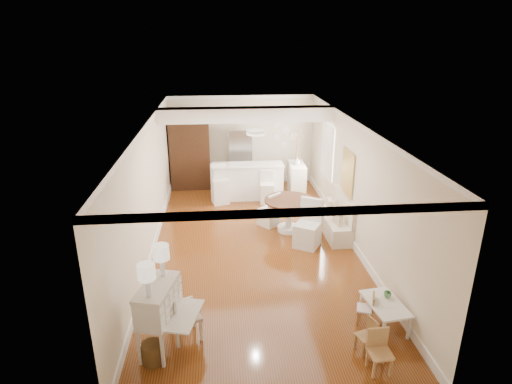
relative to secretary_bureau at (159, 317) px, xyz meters
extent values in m
plane|color=brown|center=(1.70, 3.18, -0.56)|extent=(9.00, 9.00, 0.00)
cube|color=white|center=(1.70, 3.18, 2.24)|extent=(4.50, 9.00, 0.04)
cube|color=beige|center=(1.70, 7.68, 0.84)|extent=(4.50, 0.04, 2.80)
cube|color=beige|center=(1.70, -1.32, 0.84)|extent=(4.50, 0.04, 2.80)
cube|color=beige|center=(-0.55, 3.18, 0.84)|extent=(0.04, 9.00, 2.80)
cube|color=beige|center=(3.95, 3.18, 0.84)|extent=(0.04, 9.00, 2.80)
cube|color=white|center=(1.70, 5.38, 2.06)|extent=(4.50, 0.45, 0.36)
cube|color=tan|center=(3.92, 3.68, 0.99)|extent=(0.04, 0.84, 1.04)
cube|color=white|center=(3.93, 5.58, 0.99)|extent=(0.04, 1.10, 1.40)
cylinder|color=#381E11|center=(0.50, 7.66, 1.29)|extent=(0.30, 0.03, 0.30)
cylinder|color=white|center=(1.70, 2.68, 2.19)|extent=(0.36, 0.36, 0.08)
cube|color=silver|center=(0.00, 0.00, 0.00)|extent=(1.06, 1.07, 1.11)
cube|color=beige|center=(0.36, 0.22, -0.14)|extent=(0.62, 0.62, 0.83)
cylinder|color=#53391A|center=(-0.09, -0.30, -0.40)|extent=(0.37, 0.37, 0.32)
cube|color=white|center=(3.60, 0.21, -0.34)|extent=(0.63, 0.93, 0.44)
cube|color=#997345|center=(3.10, -0.35, -0.28)|extent=(0.33, 0.33, 0.55)
cube|color=olive|center=(3.31, 0.32, -0.28)|extent=(0.34, 0.34, 0.56)
cube|color=tan|center=(3.15, -0.78, -0.23)|extent=(0.33, 0.33, 0.65)
cube|color=silver|center=(3.69, 3.68, -0.07)|extent=(0.52, 1.60, 0.98)
cylinder|color=#4A2918|center=(2.63, 3.96, -0.15)|extent=(1.56, 1.56, 0.82)
cube|color=white|center=(2.91, 3.12, -0.01)|extent=(0.72, 0.73, 1.09)
cube|color=white|center=(2.18, 4.33, -0.12)|extent=(0.59, 0.60, 0.87)
cube|color=white|center=(1.80, 6.28, -0.04)|extent=(2.05, 0.65, 1.03)
cube|color=white|center=(0.98, 5.96, 0.00)|extent=(0.53, 0.53, 1.12)
cube|color=white|center=(2.30, 5.82, -0.09)|extent=(0.38, 0.38, 0.93)
cube|color=#381E11|center=(0.10, 7.36, 0.59)|extent=(1.20, 0.60, 2.30)
imported|color=silver|center=(2.00, 7.33, 0.34)|extent=(0.75, 0.65, 1.80)
cube|color=silver|center=(3.26, 6.44, -0.08)|extent=(0.48, 1.01, 0.95)
imported|color=#5EA167|center=(3.69, 0.36, -0.07)|extent=(0.14, 0.14, 0.10)
imported|color=silver|center=(3.26, 6.42, 0.50)|extent=(0.25, 0.25, 0.20)
camera|label=1|loc=(0.96, -5.47, 4.00)|focal=30.00mm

